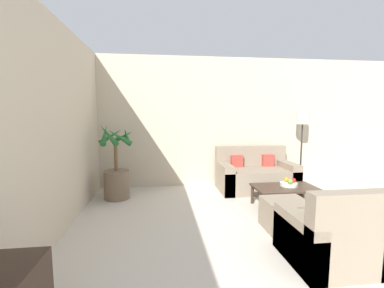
{
  "coord_description": "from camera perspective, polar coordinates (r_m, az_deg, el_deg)",
  "views": [
    {
      "loc": [
        -2.14,
        0.52,
        1.51
      ],
      "look_at": [
        -1.6,
        4.95,
        1.0
      ],
      "focal_mm": 24.0,
      "sensor_mm": 36.0,
      "label": 1
    }
  ],
  "objects": [
    {
      "name": "wall_back",
      "position": [
        5.78,
        14.74,
        4.74
      ],
      "size": [
        8.37,
        0.06,
        2.7
      ],
      "color": "beige",
      "rests_on": "ground_plane"
    },
    {
      "name": "wall_left",
      "position": [
        2.73,
        -34.87,
        1.95
      ],
      "size": [
        0.06,
        7.46,
        2.7
      ],
      "color": "beige",
      "rests_on": "ground_plane"
    },
    {
      "name": "potted_palm",
      "position": [
        4.84,
        -16.43,
        -6.42
      ],
      "size": [
        0.66,
        0.67,
        1.37
      ],
      "color": "brown",
      "rests_on": "ground_plane"
    },
    {
      "name": "sofa_loveseat",
      "position": [
        5.37,
        13.88,
        -6.84
      ],
      "size": [
        1.5,
        0.85,
        0.85
      ],
      "color": "gray",
      "rests_on": "ground_plane"
    },
    {
      "name": "floor_lamp",
      "position": [
        5.8,
        23.34,
        4.11
      ],
      "size": [
        0.26,
        0.26,
        1.6
      ],
      "color": "#2D2823",
      "rests_on": "ground_plane"
    },
    {
      "name": "coffee_table",
      "position": [
        4.5,
        20.03,
        -9.44
      ],
      "size": [
        1.01,
        0.6,
        0.35
      ],
      "color": "#38281E",
      "rests_on": "ground_plane"
    },
    {
      "name": "fruit_bowl",
      "position": [
        4.55,
        20.67,
        -8.37
      ],
      "size": [
        0.28,
        0.28,
        0.06
      ],
      "color": "beige",
      "rests_on": "coffee_table"
    },
    {
      "name": "apple_red",
      "position": [
        4.58,
        21.68,
        -7.51
      ],
      "size": [
        0.07,
        0.07,
        0.07
      ],
      "color": "red",
      "rests_on": "fruit_bowl"
    },
    {
      "name": "apple_green",
      "position": [
        4.45,
        21.01,
        -7.8
      ],
      "size": [
        0.08,
        0.08,
        0.08
      ],
      "color": "olive",
      "rests_on": "fruit_bowl"
    },
    {
      "name": "orange_fruit",
      "position": [
        4.59,
        20.23,
        -7.39
      ],
      "size": [
        0.08,
        0.08,
        0.08
      ],
      "color": "orange",
      "rests_on": "fruit_bowl"
    },
    {
      "name": "armchair",
      "position": [
        3.1,
        28.49,
        -17.81
      ],
      "size": [
        0.83,
        0.78,
        0.84
      ],
      "color": "gray",
      "rests_on": "ground_plane"
    },
    {
      "name": "ottoman",
      "position": [
        3.72,
        20.06,
        -14.57
      ],
      "size": [
        0.55,
        0.5,
        0.4
      ],
      "color": "gray",
      "rests_on": "ground_plane"
    }
  ]
}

